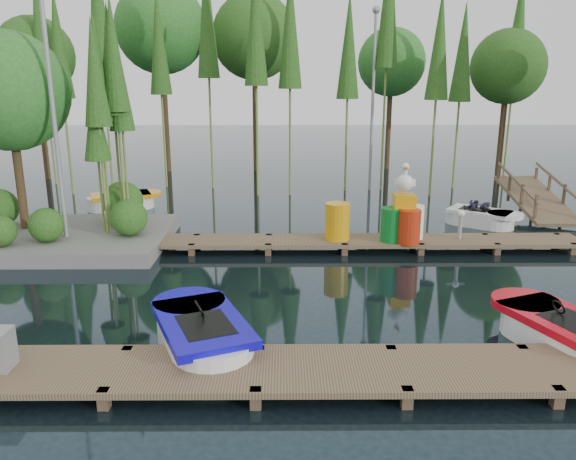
{
  "coord_description": "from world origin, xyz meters",
  "views": [
    {
      "loc": [
        0.41,
        -12.18,
        4.53
      ],
      "look_at": [
        0.5,
        0.5,
        1.1
      ],
      "focal_mm": 35.0,
      "sensor_mm": 36.0,
      "label": 1
    }
  ],
  "objects_px": {
    "island": "(37,130)",
    "yellow_barrel": "(337,221)",
    "boat_blue": "(202,336)",
    "drum_cluster": "(404,218)",
    "boat_yellow_far": "(122,201)",
    "boat_red": "(560,332)"
  },
  "relations": [
    {
      "from": "island",
      "to": "yellow_barrel",
      "type": "relative_size",
      "value": 6.75
    },
    {
      "from": "boat_blue",
      "to": "drum_cluster",
      "type": "bearing_deg",
      "value": 28.68
    },
    {
      "from": "yellow_barrel",
      "to": "drum_cluster",
      "type": "height_order",
      "value": "drum_cluster"
    },
    {
      "from": "boat_yellow_far",
      "to": "drum_cluster",
      "type": "distance_m",
      "value": 10.46
    },
    {
      "from": "boat_red",
      "to": "boat_yellow_far",
      "type": "distance_m",
      "value": 15.17
    },
    {
      "from": "island",
      "to": "drum_cluster",
      "type": "height_order",
      "value": "island"
    },
    {
      "from": "island",
      "to": "boat_yellow_far",
      "type": "relative_size",
      "value": 2.36
    },
    {
      "from": "boat_blue",
      "to": "yellow_barrel",
      "type": "relative_size",
      "value": 3.21
    },
    {
      "from": "island",
      "to": "yellow_barrel",
      "type": "bearing_deg",
      "value": -5.54
    },
    {
      "from": "boat_red",
      "to": "drum_cluster",
      "type": "bearing_deg",
      "value": 83.74
    },
    {
      "from": "boat_blue",
      "to": "yellow_barrel",
      "type": "height_order",
      "value": "yellow_barrel"
    },
    {
      "from": "boat_blue",
      "to": "boat_yellow_far",
      "type": "relative_size",
      "value": 1.12
    },
    {
      "from": "boat_yellow_far",
      "to": "yellow_barrel",
      "type": "relative_size",
      "value": 2.86
    },
    {
      "from": "island",
      "to": "boat_red",
      "type": "distance_m",
      "value": 13.56
    },
    {
      "from": "boat_red",
      "to": "boat_yellow_far",
      "type": "xyz_separation_m",
      "value": [
        -10.61,
        10.84,
        0.01
      ]
    },
    {
      "from": "island",
      "to": "drum_cluster",
      "type": "distance_m",
      "value": 10.23
    },
    {
      "from": "island",
      "to": "yellow_barrel",
      "type": "height_order",
      "value": "island"
    },
    {
      "from": "island",
      "to": "boat_red",
      "type": "bearing_deg",
      "value": -29.68
    },
    {
      "from": "boat_red",
      "to": "yellow_barrel",
      "type": "relative_size",
      "value": 2.96
    },
    {
      "from": "boat_red",
      "to": "yellow_barrel",
      "type": "bearing_deg",
      "value": 98.24
    },
    {
      "from": "yellow_barrel",
      "to": "drum_cluster",
      "type": "relative_size",
      "value": 0.48
    },
    {
      "from": "yellow_barrel",
      "to": "boat_red",
      "type": "bearing_deg",
      "value": -59.82
    }
  ]
}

